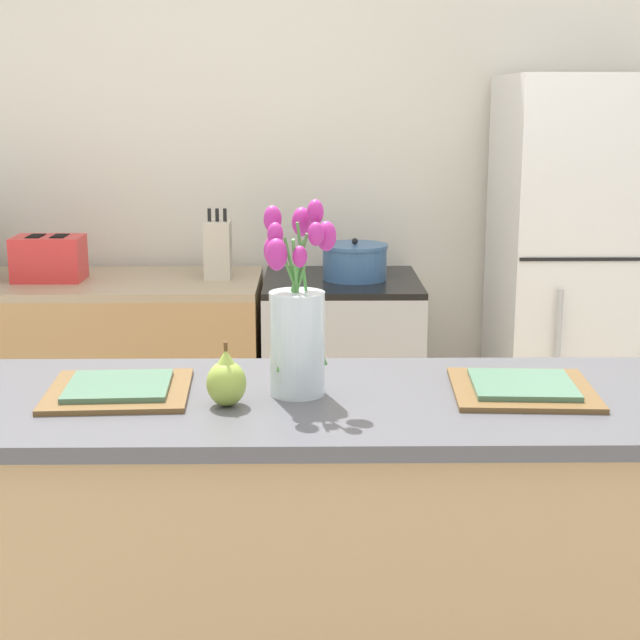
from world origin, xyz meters
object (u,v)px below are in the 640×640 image
object	(u,v)px
flower_vase	(296,322)
knife_block	(218,249)
pear_figurine	(226,381)
plate_setting_right	(522,388)
toaster	(49,258)
stove_range	(341,393)
plate_setting_left	(119,389)
cooking_pot	(355,262)
refrigerator	(585,297)

from	to	relation	value
flower_vase	knife_block	world-z (taller)	flower_vase
pear_figurine	knife_block	world-z (taller)	knife_block
plate_setting_right	toaster	distance (m)	2.16
stove_range	knife_block	xyz separation A→B (m)	(-0.48, 0.03, 0.57)
plate_setting_left	toaster	world-z (taller)	toaster
plate_setting_left	toaster	distance (m)	1.66
stove_range	plate_setting_right	size ratio (longest dim) A/B	2.73
flower_vase	cooking_pot	size ratio (longest dim) A/B	1.74
refrigerator	pear_figurine	size ratio (longest dim) A/B	11.76
refrigerator	knife_block	world-z (taller)	refrigerator
refrigerator	plate_setting_left	bearing A→B (deg)	-133.88
stove_range	flower_vase	xyz separation A→B (m)	(-0.16, -1.58, 0.65)
flower_vase	pear_figurine	world-z (taller)	flower_vase
stove_range	plate_setting_right	world-z (taller)	plate_setting_right
stove_range	pear_figurine	bearing A→B (deg)	-100.50
flower_vase	cooking_pot	xyz separation A→B (m)	(0.21, 1.58, -0.13)
plate_setting_left	toaster	size ratio (longest dim) A/B	1.20
refrigerator	plate_setting_right	world-z (taller)	refrigerator
flower_vase	stove_range	bearing A→B (deg)	84.37
refrigerator	toaster	xyz separation A→B (m)	(-2.07, -0.01, 0.16)
stove_range	pear_figurine	xyz separation A→B (m)	(-0.31, -1.67, 0.54)
plate_setting_right	pear_figurine	bearing A→B (deg)	-172.11
toaster	cooking_pot	size ratio (longest dim) A/B	1.10
stove_range	flower_vase	bearing A→B (deg)	-95.63
toaster	knife_block	size ratio (longest dim) A/B	1.04
cooking_pot	knife_block	distance (m)	0.53
plate_setting_left	cooking_pot	xyz separation A→B (m)	(0.61, 1.57, 0.03)
toaster	flower_vase	bearing A→B (deg)	-58.35
cooking_pot	knife_block	xyz separation A→B (m)	(-0.53, 0.04, 0.04)
refrigerator	knife_block	size ratio (longest dim) A/B	6.26
flower_vase	pear_figurine	distance (m)	0.21
pear_figurine	cooking_pot	bearing A→B (deg)	77.85
plate_setting_left	pear_figurine	bearing A→B (deg)	-20.09
refrigerator	cooking_pot	world-z (taller)	refrigerator
cooking_pot	stove_range	bearing A→B (deg)	176.45
plate_setting_right	stove_range	bearing A→B (deg)	103.01
refrigerator	toaster	bearing A→B (deg)	-179.65
plate_setting_left	plate_setting_right	distance (m)	0.93
stove_range	flower_vase	size ratio (longest dim) A/B	2.09
flower_vase	plate_setting_right	world-z (taller)	flower_vase
cooking_pot	flower_vase	bearing A→B (deg)	-97.41
plate_setting_right	knife_block	bearing A→B (deg)	117.70
plate_setting_right	plate_setting_left	bearing A→B (deg)	180.00
stove_range	cooking_pot	distance (m)	0.53
toaster	cooking_pot	world-z (taller)	toaster
plate_setting_left	cooking_pot	world-z (taller)	cooking_pot
plate_setting_left	plate_setting_right	xyz separation A→B (m)	(0.93, 0.00, 0.00)
knife_block	pear_figurine	bearing A→B (deg)	-84.26
pear_figurine	refrigerator	bearing A→B (deg)	52.94
pear_figurine	cooking_pot	size ratio (longest dim) A/B	0.57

